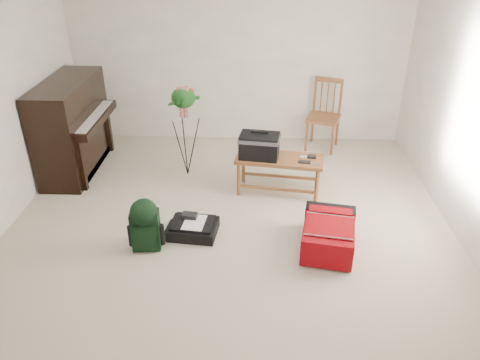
{
  "coord_description": "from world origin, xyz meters",
  "views": [
    {
      "loc": [
        0.28,
        -4.19,
        3.02
      ],
      "look_at": [
        0.11,
        0.35,
        0.53
      ],
      "focal_mm": 35.0,
      "sensor_mm": 36.0,
      "label": 1
    }
  ],
  "objects_px": {
    "black_duffel": "(193,228)",
    "flower_stand": "(185,132)",
    "green_backpack": "(145,222)",
    "red_suitcase": "(327,231)",
    "bench": "(266,151)",
    "dining_chair": "(323,116)",
    "piano": "(73,128)"
  },
  "relations": [
    {
      "from": "black_duffel",
      "to": "flower_stand",
      "type": "xyz_separation_m",
      "value": [
        -0.25,
        1.42,
        0.54
      ]
    },
    {
      "from": "black_duffel",
      "to": "green_backpack",
      "type": "distance_m",
      "value": 0.58
    },
    {
      "from": "green_backpack",
      "to": "red_suitcase",
      "type": "bearing_deg",
      "value": -2.2
    },
    {
      "from": "bench",
      "to": "flower_stand",
      "type": "height_order",
      "value": "flower_stand"
    },
    {
      "from": "black_duffel",
      "to": "dining_chair",
      "type": "bearing_deg",
      "value": 61.2
    },
    {
      "from": "piano",
      "to": "bench",
      "type": "relative_size",
      "value": 1.33
    },
    {
      "from": "piano",
      "to": "black_duffel",
      "type": "bearing_deg",
      "value": -40.56
    },
    {
      "from": "bench",
      "to": "dining_chair",
      "type": "relative_size",
      "value": 1.08
    },
    {
      "from": "dining_chair",
      "to": "green_backpack",
      "type": "height_order",
      "value": "dining_chair"
    },
    {
      "from": "bench",
      "to": "black_duffel",
      "type": "bearing_deg",
      "value": -121.85
    },
    {
      "from": "bench",
      "to": "black_duffel",
      "type": "height_order",
      "value": "bench"
    },
    {
      "from": "bench",
      "to": "dining_chair",
      "type": "xyz_separation_m",
      "value": [
        0.88,
        1.42,
        -0.08
      ]
    },
    {
      "from": "piano",
      "to": "bench",
      "type": "bearing_deg",
      "value": -12.62
    },
    {
      "from": "red_suitcase",
      "to": "flower_stand",
      "type": "bearing_deg",
      "value": 147.46
    },
    {
      "from": "bench",
      "to": "red_suitcase",
      "type": "relative_size",
      "value": 1.32
    },
    {
      "from": "piano",
      "to": "bench",
      "type": "height_order",
      "value": "piano"
    },
    {
      "from": "piano",
      "to": "flower_stand",
      "type": "bearing_deg",
      "value": -4.47
    },
    {
      "from": "dining_chair",
      "to": "black_duffel",
      "type": "xyz_separation_m",
      "value": [
        -1.68,
        -2.37,
        -0.43
      ]
    },
    {
      "from": "piano",
      "to": "red_suitcase",
      "type": "xyz_separation_m",
      "value": [
        3.24,
        -1.69,
        -0.43
      ]
    },
    {
      "from": "red_suitcase",
      "to": "green_backpack",
      "type": "height_order",
      "value": "green_backpack"
    },
    {
      "from": "red_suitcase",
      "to": "bench",
      "type": "bearing_deg",
      "value": 130.45
    },
    {
      "from": "flower_stand",
      "to": "red_suitcase",
      "type": "bearing_deg",
      "value": -32.17
    },
    {
      "from": "piano",
      "to": "green_backpack",
      "type": "height_order",
      "value": "piano"
    },
    {
      "from": "red_suitcase",
      "to": "black_duffel",
      "type": "height_order",
      "value": "red_suitcase"
    },
    {
      "from": "bench",
      "to": "green_backpack",
      "type": "height_order",
      "value": "bench"
    },
    {
      "from": "dining_chair",
      "to": "black_duffel",
      "type": "distance_m",
      "value": 2.94
    },
    {
      "from": "green_backpack",
      "to": "flower_stand",
      "type": "relative_size",
      "value": 0.46
    },
    {
      "from": "piano",
      "to": "dining_chair",
      "type": "distance_m",
      "value": 3.57
    },
    {
      "from": "dining_chair",
      "to": "green_backpack",
      "type": "bearing_deg",
      "value": -110.15
    },
    {
      "from": "bench",
      "to": "red_suitcase",
      "type": "bearing_deg",
      "value": -51.66
    },
    {
      "from": "dining_chair",
      "to": "red_suitcase",
      "type": "bearing_deg",
      "value": -76.43
    },
    {
      "from": "red_suitcase",
      "to": "black_duffel",
      "type": "bearing_deg",
      "value": -176.02
    }
  ]
}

